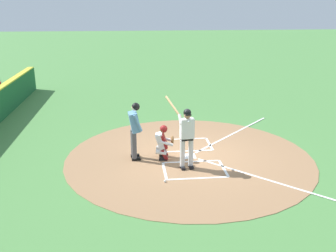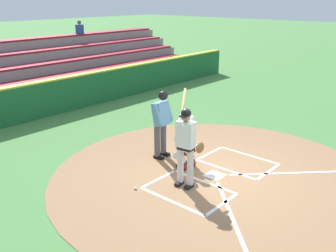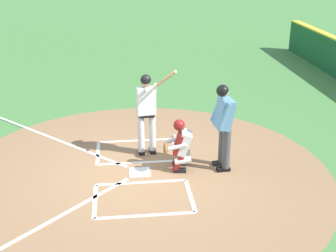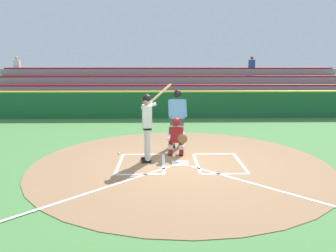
{
  "view_description": "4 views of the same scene",
  "coord_description": "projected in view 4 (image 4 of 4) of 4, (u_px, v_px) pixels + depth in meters",
  "views": [
    {
      "loc": [
        11.27,
        -1.85,
        4.78
      ],
      "look_at": [
        -0.27,
        -0.66,
        0.99
      ],
      "focal_mm": 40.22,
      "sensor_mm": 36.0,
      "label": 1
    },
    {
      "loc": [
        7.14,
        4.72,
        4.19
      ],
      "look_at": [
        0.28,
        -1.28,
        1.08
      ],
      "focal_mm": 40.97,
      "sensor_mm": 36.0,
      "label": 2
    },
    {
      "loc": [
        -8.51,
        0.39,
        4.49
      ],
      "look_at": [
        -0.05,
        -0.59,
        1.05
      ],
      "focal_mm": 48.74,
      "sensor_mm": 36.0,
      "label": 3
    },
    {
      "loc": [
        0.51,
        8.81,
        2.77
      ],
      "look_at": [
        0.31,
        -1.07,
        0.84
      ],
      "focal_mm": 36.12,
      "sensor_mm": 36.0,
      "label": 4
    }
  ],
  "objects": [
    {
      "name": "catcher",
      "position": [
        177.0,
        136.0,
        9.9
      ],
      "size": [
        0.59,
        0.65,
        1.13
      ],
      "color": "black",
      "rests_on": "ground"
    },
    {
      "name": "ground_plane",
      "position": [
        180.0,
        164.0,
        9.18
      ],
      "size": [
        120.0,
        120.0,
        0.0
      ],
      "primitive_type": "plane",
      "color": "#4C8442"
    },
    {
      "name": "home_plate_and_chalk",
      "position": [
        182.0,
        174.0,
        8.32
      ],
      "size": [
        7.93,
        4.91,
        0.01
      ],
      "color": "white",
      "rests_on": "dirt_circle"
    },
    {
      "name": "dirt_circle",
      "position": [
        180.0,
        164.0,
        9.18
      ],
      "size": [
        8.0,
        8.0,
        0.01
      ],
      "primitive_type": "cylinder",
      "color": "#99704C",
      "rests_on": "ground"
    },
    {
      "name": "baseball",
      "position": [
        119.0,
        153.0,
        10.08
      ],
      "size": [
        0.07,
        0.07,
        0.07
      ],
      "primitive_type": "sphere",
      "color": "white",
      "rests_on": "ground"
    },
    {
      "name": "bleacher_stand",
      "position": [
        170.0,
        94.0,
        19.58
      ],
      "size": [
        20.0,
        4.25,
        3.0
      ],
      "color": "gray",
      "rests_on": "ground"
    },
    {
      "name": "backstop_wall",
      "position": [
        172.0,
        104.0,
        16.42
      ],
      "size": [
        22.0,
        0.36,
        1.31
      ],
      "color": "#1E6033",
      "rests_on": "ground"
    },
    {
      "name": "batter",
      "position": [
        147.0,
        123.0,
        9.18
      ],
      "size": [
        0.88,
        0.81,
        2.13
      ],
      "color": "silver",
      "rests_on": "ground"
    },
    {
      "name": "plate_umpire",
      "position": [
        177.0,
        115.0,
        10.69
      ],
      "size": [
        0.6,
        0.45,
        1.86
      ],
      "color": "#4C4C51",
      "rests_on": "ground"
    }
  ]
}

